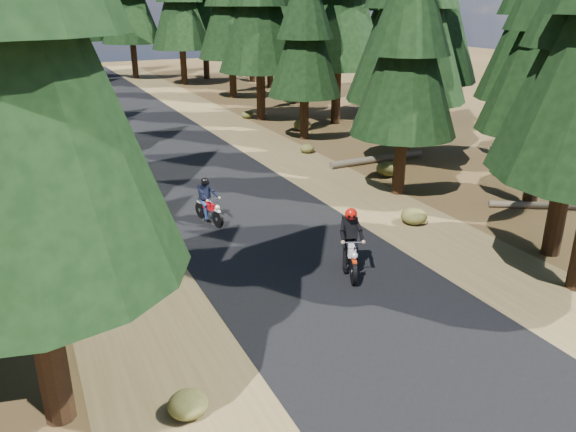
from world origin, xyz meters
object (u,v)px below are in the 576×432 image
object	(u,v)px
log_far	(545,205)
log_near	(377,159)
rider_follow	(209,208)
rider_lead	(350,252)

from	to	relation	value
log_far	log_near	bearing A→B (deg)	134.72
log_near	rider_follow	bearing A→B (deg)	-158.67
rider_follow	rider_lead	bearing A→B (deg)	101.02
log_far	rider_follow	world-z (taller)	rider_follow
log_near	rider_lead	world-z (taller)	rider_lead
log_near	rider_lead	xyz separation A→B (m)	(-6.93, -8.93, 0.44)
log_near	log_far	bearing A→B (deg)	-77.27
log_near	rider_lead	bearing A→B (deg)	-128.96
log_far	rider_lead	size ratio (longest dim) A/B	1.88
log_near	rider_follow	distance (m)	9.95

